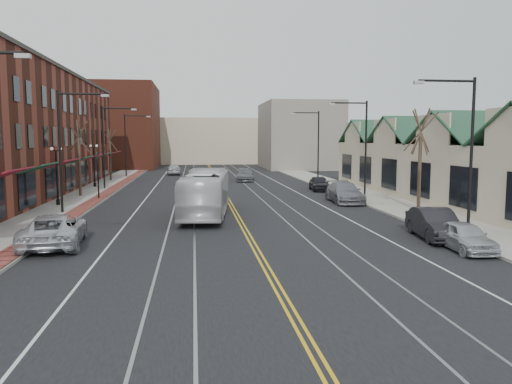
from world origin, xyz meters
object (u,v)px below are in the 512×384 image
object	(u,v)px
parked_car_d	(320,183)
parked_car_c	(345,193)
parked_car_a	(465,236)
transit_bus	(206,193)
parked_car_b	(435,224)
parked_suv	(54,230)

from	to	relation	value
parked_car_d	parked_car_c	bearing A→B (deg)	-87.01
parked_car_a	parked_car_c	bearing A→B (deg)	93.48
transit_bus	parked_car_c	distance (m)	12.29
parked_car_b	parked_car_c	bearing A→B (deg)	97.77
parked_car_a	parked_car_d	xyz separation A→B (m)	(0.00, 26.14, 0.05)
parked_car_a	parked_car_b	world-z (taller)	parked_car_b
transit_bus	parked_car_d	world-z (taller)	transit_bus
parked_car_a	parked_car_d	distance (m)	26.14
parked_suv	parked_car_a	bearing A→B (deg)	163.89
parked_car_d	parked_suv	bearing A→B (deg)	-124.33
parked_car_c	transit_bus	bearing A→B (deg)	-151.80
parked_suv	parked_car_a	world-z (taller)	parked_suv
parked_suv	parked_car_c	distance (m)	22.98
parked_car_a	parked_car_d	bearing A→B (deg)	92.55
parked_suv	parked_car_b	bearing A→B (deg)	172.03
transit_bus	parked_car_b	world-z (taller)	transit_bus
parked_suv	parked_car_d	distance (m)	29.48
parked_suv	parked_car_c	bearing A→B (deg)	-149.00
parked_suv	parked_car_b	distance (m)	18.54
transit_bus	parked_suv	distance (m)	11.22
parked_suv	parked_car_d	xyz separation A→B (m)	(18.60, 22.88, -0.06)
parked_suv	parked_car_b	xyz separation A→B (m)	(18.53, -0.59, 0.00)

